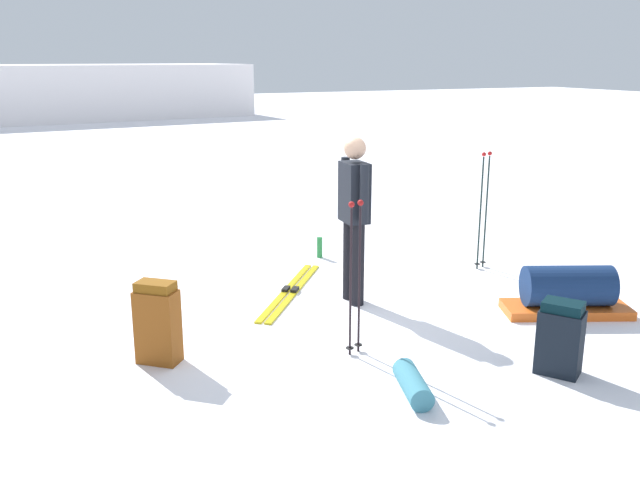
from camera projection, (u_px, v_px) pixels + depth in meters
name	position (u px, v px, depth m)	size (l,w,h in m)	color
ground_plane	(320.00, 306.00, 7.00)	(80.00, 80.00, 0.00)	white
distant_snow_ridge	(6.00, 93.00, 26.86)	(18.94, 5.00, 2.15)	white
skier_standing	(354.00, 211.00, 6.90)	(0.24, 0.57, 1.70)	black
ski_pair_near	(290.00, 291.00, 7.42)	(1.32, 1.61, 0.05)	gold
backpack_large_dark	(560.00, 338.00, 5.46)	(0.38, 0.41, 0.60)	black
backpack_bright	(158.00, 323.00, 5.64)	(0.39, 0.38, 0.70)	brown
ski_poles_planted_near	(355.00, 271.00, 5.71)	(0.17, 0.10, 1.33)	black
ski_poles_planted_far	(484.00, 205.00, 8.08)	(0.18, 0.10, 1.40)	black
gear_sled	(567.00, 292.00, 6.75)	(1.29, 0.89, 0.49)	orange
sleeping_mat_rolled	(413.00, 384.00, 5.14)	(0.18, 0.18, 0.55)	teal
thermos_bottle	(320.00, 247.00, 8.68)	(0.07, 0.07, 0.26)	#227736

